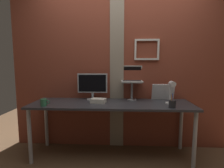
{
  "coord_description": "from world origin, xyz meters",
  "views": [
    {
      "loc": [
        -0.0,
        -2.42,
        1.32
      ],
      "look_at": [
        -0.14,
        0.12,
        1.01
      ],
      "focal_mm": 29.1,
      "sensor_mm": 36.0,
      "label": 1
    }
  ],
  "objects": [
    {
      "name": "laptop",
      "position": [
        0.15,
        0.29,
        1.1
      ],
      "size": [
        0.31,
        0.27,
        0.23
      ],
      "color": "silver",
      "rests_on": "laptop_stand"
    },
    {
      "name": "ground_plane",
      "position": [
        0.0,
        0.0,
        0.0
      ],
      "size": [
        6.0,
        6.0,
        0.0
      ],
      "primitive_type": "plane",
      "color": "brown"
    },
    {
      "name": "desk_lamp",
      "position": [
        0.65,
        -0.03,
        0.96
      ],
      "size": [
        0.12,
        0.2,
        0.31
      ],
      "color": "white",
      "rests_on": "desk"
    },
    {
      "name": "coffee_mug",
      "position": [
        -0.99,
        -0.2,
        0.81
      ],
      "size": [
        0.12,
        0.08,
        0.09
      ],
      "color": "#33724C",
      "rests_on": "desk"
    },
    {
      "name": "monitor",
      "position": [
        -0.43,
        0.22,
        0.99
      ],
      "size": [
        0.44,
        0.18,
        0.39
      ],
      "color": "#ADB2B7",
      "rests_on": "desk"
    },
    {
      "name": "desk",
      "position": [
        -0.14,
        0.02,
        0.69
      ],
      "size": [
        2.2,
        0.64,
        0.76
      ],
      "color": "#333338",
      "rests_on": "ground_plane"
    },
    {
      "name": "pen_cup",
      "position": [
        0.62,
        -0.2,
        0.81
      ],
      "size": [
        0.08,
        0.08,
        0.18
      ],
      "color": "#262628",
      "rests_on": "desk"
    },
    {
      "name": "brick_wall_back",
      "position": [
        -0.0,
        0.4,
        1.17
      ],
      "size": [
        3.36,
        0.16,
        2.34
      ],
      "color": "brown",
      "rests_on": "ground_plane"
    },
    {
      "name": "paper_clutter_stack",
      "position": [
        -0.32,
        0.02,
        0.79
      ],
      "size": [
        0.22,
        0.17,
        0.06
      ],
      "primitive_type": "cube",
      "rotation": [
        0.0,
        0.0,
        -0.16
      ],
      "color": "silver",
      "rests_on": "desk"
    },
    {
      "name": "laptop_stand",
      "position": [
        0.15,
        0.22,
        0.95
      ],
      "size": [
        0.28,
        0.22,
        0.27
      ],
      "color": "gray",
      "rests_on": "desk"
    },
    {
      "name": "whiteboard_panel",
      "position": [
        0.61,
        0.26,
        0.88
      ],
      "size": [
        0.33,
        0.09,
        0.24
      ],
      "primitive_type": "cube",
      "rotation": [
        0.31,
        0.0,
        0.0
      ],
      "color": "white",
      "rests_on": "desk"
    }
  ]
}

